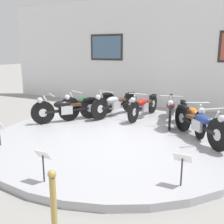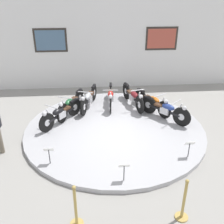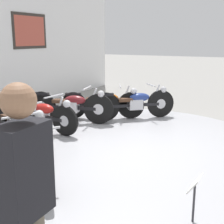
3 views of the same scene
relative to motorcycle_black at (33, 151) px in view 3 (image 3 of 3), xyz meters
name	(u,v)px [view 3 (image 3 of 3)]	position (x,y,z in m)	size (l,w,h in m)	color
ground_plane	(118,150)	(1.78, -0.41, -0.51)	(60.00, 60.00, 0.00)	gray
display_platform	(118,147)	(1.78, -0.41, -0.45)	(5.84, 5.84, 0.13)	#ADADB2
motorcycle_black	(33,151)	(0.00, 0.00, 0.00)	(1.24, 1.61, 0.79)	black
motorcycle_green	(12,136)	(0.30, 0.68, 0.02)	(0.84, 1.89, 0.81)	black
motorcycle_silver	(17,123)	(0.94, 1.17, 0.01)	(0.69, 1.93, 0.80)	black
motorcycle_red	(41,113)	(1.77, 1.34, -0.01)	(0.54, 1.95, 0.78)	black
motorcycle_maroon	(71,105)	(2.62, 1.17, 0.02)	(0.63, 1.98, 0.81)	black
motorcycle_orange	(104,103)	(3.26, 0.68, 0.00)	(0.94, 1.79, 0.79)	black
motorcycle_blue	(135,102)	(3.55, 0.00, 0.01)	(1.38, 1.54, 0.80)	black
info_placard_front_left	(195,189)	(-0.09, -2.17, -0.01)	(0.26, 0.11, 0.51)	#333338
visitor_standing	(25,195)	(-1.65, -1.38, 0.47)	(0.36, 0.23, 1.73)	#6B6051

